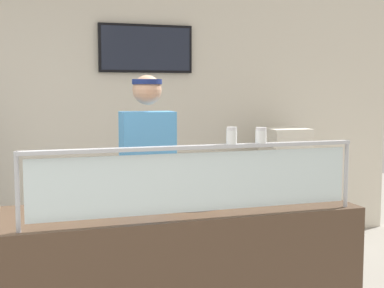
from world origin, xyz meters
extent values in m
cube|color=silver|center=(1.04, 2.72, 1.35)|extent=(6.48, 0.08, 2.70)
cube|color=black|center=(1.37, 2.65, 2.07)|extent=(0.96, 0.04, 0.48)
cube|color=#1E2333|center=(1.37, 2.63, 2.07)|extent=(0.91, 0.01, 0.43)
cube|color=#4C3828|center=(1.04, 0.36, 0.47)|extent=(2.08, 0.73, 0.95)
cylinder|color=#B2B5BC|center=(0.10, 0.06, 1.15)|extent=(0.02, 0.02, 0.41)
cylinder|color=#B2B5BC|center=(1.98, 0.06, 1.15)|extent=(0.02, 0.02, 0.41)
cube|color=silver|center=(1.04, 0.06, 1.15)|extent=(1.82, 0.01, 0.33)
cube|color=#B2B5BC|center=(1.04, 0.06, 1.35)|extent=(1.88, 0.06, 0.02)
cylinder|color=#9EA0A8|center=(1.11, 0.43, 0.96)|extent=(0.46, 0.46, 0.01)
cylinder|color=tan|center=(1.11, 0.43, 0.97)|extent=(0.43, 0.43, 0.02)
cylinder|color=#D65B2D|center=(1.11, 0.43, 0.98)|extent=(0.38, 0.38, 0.01)
cube|color=#ADAFB7|center=(1.12, 0.41, 0.99)|extent=(0.14, 0.29, 0.01)
cylinder|color=white|center=(1.24, 0.06, 1.39)|extent=(0.06, 0.06, 0.08)
cylinder|color=white|center=(1.24, 0.06, 1.38)|extent=(0.05, 0.05, 0.05)
cylinder|color=silver|center=(1.24, 0.06, 1.44)|extent=(0.06, 0.06, 0.02)
cylinder|color=white|center=(1.42, 0.06, 1.39)|extent=(0.06, 0.06, 0.07)
cylinder|color=red|center=(1.42, 0.06, 1.38)|extent=(0.05, 0.05, 0.05)
cylinder|color=silver|center=(1.42, 0.06, 1.44)|extent=(0.06, 0.06, 0.02)
cylinder|color=#23232D|center=(0.89, 1.07, 0.47)|extent=(0.13, 0.13, 0.95)
cylinder|color=#23232D|center=(1.11, 1.07, 0.47)|extent=(0.13, 0.13, 0.95)
cube|color=#4C9EE5|center=(1.00, 1.07, 1.23)|extent=(0.38, 0.21, 0.55)
sphere|color=tan|center=(1.00, 1.07, 1.66)|extent=(0.21, 0.21, 0.21)
cylinder|color=navy|center=(1.00, 1.07, 1.71)|extent=(0.21, 0.21, 0.04)
cylinder|color=tan|center=(1.18, 0.85, 1.13)|extent=(0.08, 0.34, 0.08)
cube|color=#B7BABF|center=(2.73, 2.23, 0.47)|extent=(0.70, 0.55, 0.95)
cube|color=silver|center=(2.71, 2.23, 0.97)|extent=(0.42, 0.42, 0.04)
cube|color=silver|center=(2.74, 2.23, 1.02)|extent=(0.43, 0.43, 0.04)
cube|color=silver|center=(2.74, 2.23, 1.06)|extent=(0.42, 0.42, 0.04)
cube|color=silver|center=(2.73, 2.23, 1.11)|extent=(0.44, 0.44, 0.04)
cube|color=silver|center=(2.72, 2.23, 1.15)|extent=(0.44, 0.44, 0.04)
cube|color=silver|center=(2.74, 2.23, 1.20)|extent=(0.41, 0.41, 0.04)
cube|color=silver|center=(2.74, 2.23, 1.24)|extent=(0.43, 0.43, 0.04)
camera|label=1|loc=(0.10, -2.69, 1.65)|focal=50.30mm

